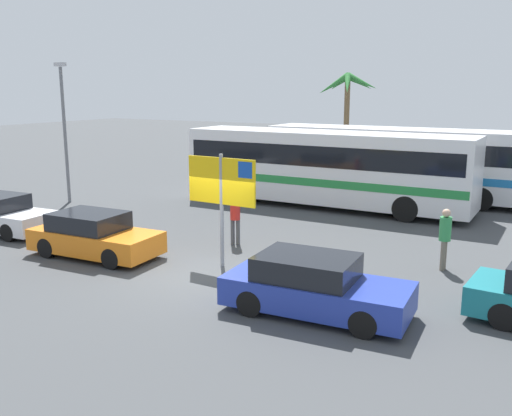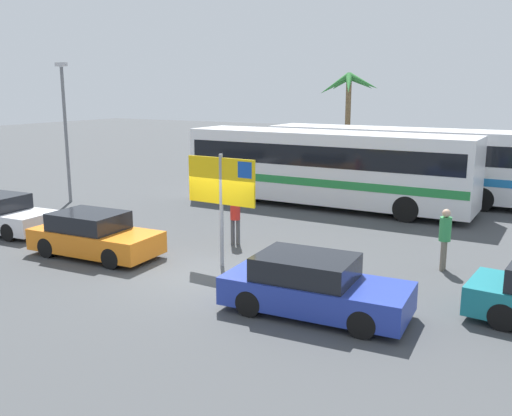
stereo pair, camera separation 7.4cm
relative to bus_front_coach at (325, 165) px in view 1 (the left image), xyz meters
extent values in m
plane|color=#424447|center=(0.63, -10.14, -1.78)|extent=(120.00, 120.00, 0.00)
cube|color=white|center=(0.00, 0.00, -0.06)|extent=(12.25, 2.62, 2.90)
cube|color=black|center=(0.00, 0.00, 0.49)|extent=(11.76, 2.65, 0.84)
cube|color=#23843D|center=(0.00, 0.00, -0.57)|extent=(12.12, 2.65, 0.32)
cylinder|color=black|center=(3.80, 1.19, -1.28)|extent=(1.00, 0.28, 1.00)
cylinder|color=black|center=(3.80, -1.19, -1.28)|extent=(1.00, 0.28, 1.00)
cylinder|color=black|center=(-3.80, 1.19, -1.28)|extent=(1.00, 0.28, 1.00)
cylinder|color=black|center=(-3.80, -1.19, -1.28)|extent=(1.00, 0.28, 1.00)
cube|color=white|center=(2.17, 3.47, -0.06)|extent=(12.25, 2.62, 2.90)
cube|color=black|center=(2.17, 3.47, 0.49)|extent=(11.76, 2.65, 0.84)
cube|color=#1E70B7|center=(2.17, 3.47, -0.57)|extent=(12.12, 2.65, 0.32)
cylinder|color=black|center=(5.96, 4.65, -1.28)|extent=(1.00, 0.28, 1.00)
cylinder|color=black|center=(5.96, 2.28, -1.28)|extent=(1.00, 0.28, 1.00)
cylinder|color=black|center=(-1.63, 4.65, -1.28)|extent=(1.00, 0.28, 1.00)
cylinder|color=black|center=(-1.63, 2.28, -1.28)|extent=(1.00, 0.28, 1.00)
cylinder|color=gray|center=(0.72, -9.15, -0.18)|extent=(0.11, 0.11, 3.20)
cube|color=yellow|center=(0.72, -9.15, 0.67)|extent=(2.20, 0.13, 1.30)
cube|color=#1447A8|center=(1.52, -9.18, 1.04)|extent=(0.44, 0.08, 0.44)
cube|color=silver|center=(-8.17, -9.78, -1.30)|extent=(4.19, 1.96, 0.64)
cylinder|color=black|center=(-6.96, -8.93, -1.48)|extent=(0.61, 0.20, 0.60)
cylinder|color=black|center=(-6.85, -10.45, -1.48)|extent=(0.61, 0.20, 0.60)
cube|color=#23389E|center=(4.45, -11.03, -1.30)|extent=(4.23, 1.98, 0.64)
cube|color=black|center=(4.20, -11.05, -0.72)|extent=(2.24, 1.72, 0.52)
cylinder|color=black|center=(5.68, -10.16, -1.48)|extent=(0.61, 0.20, 0.60)
cylinder|color=black|center=(5.78, -11.73, -1.48)|extent=(0.61, 0.20, 0.60)
cylinder|color=black|center=(3.12, -10.33, -1.48)|extent=(0.61, 0.20, 0.60)
cylinder|color=black|center=(3.22, -11.90, -1.48)|extent=(0.61, 0.20, 0.60)
cube|color=orange|center=(-3.09, -10.23, -1.30)|extent=(4.06, 1.93, 0.64)
cube|color=black|center=(-3.33, -10.25, -0.72)|extent=(2.15, 1.68, 0.52)
cylinder|color=black|center=(-1.91, -9.39, -1.48)|extent=(0.61, 0.19, 0.60)
cylinder|color=black|center=(-1.82, -10.94, -1.48)|extent=(0.61, 0.19, 0.60)
cylinder|color=black|center=(-4.36, -9.53, -1.48)|extent=(0.61, 0.19, 0.60)
cylinder|color=black|center=(-4.27, -11.08, -1.48)|extent=(0.61, 0.19, 0.60)
cylinder|color=black|center=(8.19, -9.91, -1.48)|extent=(0.61, 0.20, 0.60)
cylinder|color=#706656|center=(6.25, -6.49, -1.36)|extent=(0.13, 0.13, 0.84)
cylinder|color=#706656|center=(6.26, -6.31, -1.36)|extent=(0.13, 0.13, 0.84)
cylinder|color=#338E4C|center=(6.26, -6.40, -0.61)|extent=(0.32, 0.32, 0.66)
sphere|color=tan|center=(6.26, -6.40, -0.17)|extent=(0.23, 0.23, 0.23)
cylinder|color=#4C4C51|center=(-0.21, -7.10, -1.37)|extent=(0.13, 0.13, 0.83)
cylinder|color=#4C4C51|center=(-0.04, -7.05, -1.37)|extent=(0.13, 0.13, 0.83)
cylinder|color=red|center=(-0.12, -7.08, -0.62)|extent=(0.32, 0.32, 0.66)
sphere|color=tan|center=(-0.12, -7.08, -0.18)|extent=(0.23, 0.23, 0.23)
cylinder|color=slate|center=(-10.21, -4.78, 1.14)|extent=(0.14, 0.14, 5.85)
cube|color=#B2B2B7|center=(-10.21, -4.78, 4.16)|extent=(0.56, 0.20, 0.16)
cylinder|color=brown|center=(-2.82, 9.87, 0.95)|extent=(0.32, 0.32, 5.46)
cone|color=#2D7533|center=(-1.91, 9.73, 3.52)|extent=(2.05, 0.72, 1.13)
cone|color=#2D7533|center=(-2.37, 10.67, 3.51)|extent=(1.36, 1.96, 1.14)
cone|color=#2D7533|center=(-3.55, 10.41, 3.49)|extent=(1.86, 1.55, 1.18)
cone|color=#2D7533|center=(-3.50, 9.36, 3.37)|extent=(1.80, 1.51, 1.39)
cone|color=#2D7533|center=(-2.52, 9.05, 3.41)|extent=(1.08, 1.98, 1.32)
camera|label=1|loc=(9.13, -22.00, 3.17)|focal=39.45mm
camera|label=2|loc=(9.19, -21.96, 3.17)|focal=39.45mm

